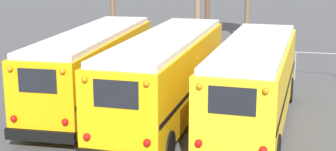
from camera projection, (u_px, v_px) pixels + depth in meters
ground_plane at (171, 112)px, 20.43m from camera, size 160.00×160.00×0.00m
school_bus_0 at (94, 66)px, 20.89m from camera, size 2.63×10.49×3.08m
school_bus_1 at (167, 74)px, 19.28m from camera, size 2.86×10.94×3.16m
school_bus_2 at (254, 81)px, 18.30m from camera, size 2.97×10.04×3.11m
fence_line at (198, 56)px, 26.31m from camera, size 14.57×0.06×1.42m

